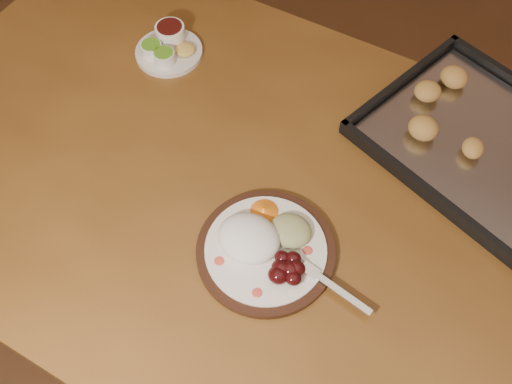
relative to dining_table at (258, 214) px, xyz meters
The scene contains 4 objects.
dining_table is the anchor object (origin of this frame).
dinner_plate 0.17m from the dining_table, 56.99° to the right, with size 0.32×0.24×0.06m.
condiment_saucer 0.42m from the dining_table, 146.76° to the left, with size 0.14×0.14×0.05m.
baking_tray 0.47m from the dining_table, 36.87° to the left, with size 0.58×0.50×0.05m.
Camera 1 is at (-0.01, -0.32, 1.64)m, focal length 40.00 mm.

